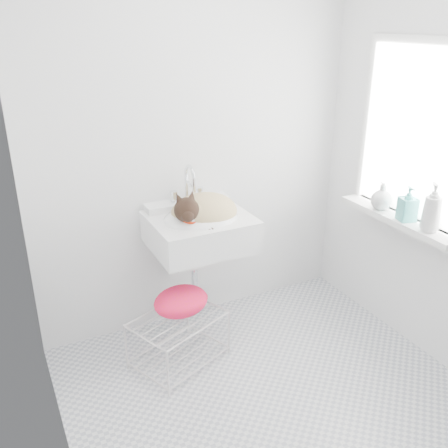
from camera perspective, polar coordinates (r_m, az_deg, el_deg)
name	(u,v)px	position (r m, az deg, el deg)	size (l,w,h in m)	color
floor	(270,395)	(3.00, 5.36, -19.00)	(2.20, 2.00, 0.02)	silver
back_wall	(196,142)	(3.21, -3.26, 9.37)	(2.20, 0.02, 2.50)	white
right_wall	(445,159)	(3.08, 24.13, 6.82)	(0.02, 2.00, 2.50)	white
left_wall	(36,228)	(2.02, -20.87, -0.41)	(0.02, 2.00, 2.50)	white
window_glass	(419,135)	(3.17, 21.51, 9.52)	(0.01, 0.80, 1.00)	white
window_frame	(417,135)	(3.16, 21.32, 9.50)	(0.04, 0.90, 1.10)	white
windowsill	(397,219)	(3.27, 19.32, 0.57)	(0.16, 0.88, 0.04)	white
sink	(200,216)	(3.07, -2.83, 0.88)	(0.61, 0.54, 0.25)	white
faucet	(188,187)	(3.18, -4.20, 4.31)	(0.22, 0.16, 0.22)	silver
cat	(202,211)	(3.04, -2.50, 1.51)	(0.47, 0.39, 0.28)	tan
wire_rack	(179,340)	(3.15, -5.24, -13.18)	(0.53, 0.37, 0.32)	beige
towel	(181,307)	(3.09, -4.95, -9.55)	(0.35, 0.25, 0.14)	#E72F00
bottle_a	(428,231)	(3.10, 22.48, -0.72)	(0.09, 0.09, 0.24)	silver
bottle_b	(405,220)	(3.21, 20.17, 0.41)	(0.10, 0.10, 0.21)	teal
bottle_c	(380,209)	(3.34, 17.56, 1.68)	(0.14, 0.14, 0.18)	silver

